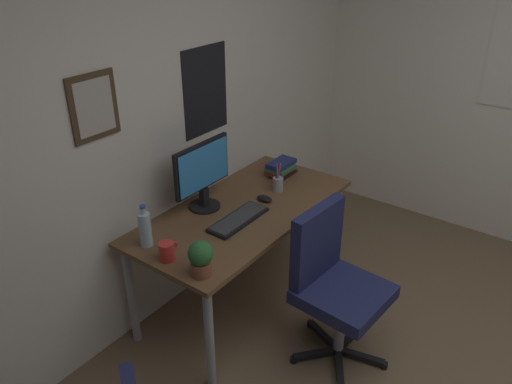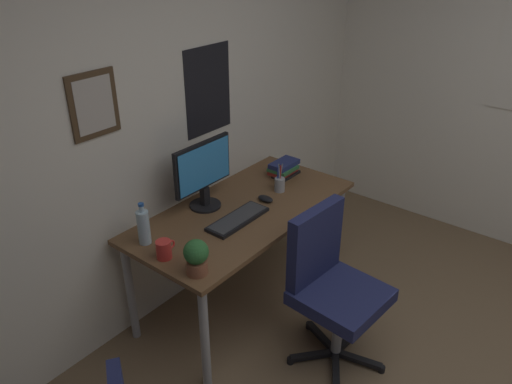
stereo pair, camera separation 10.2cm
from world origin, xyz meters
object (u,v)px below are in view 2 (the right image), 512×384
Objects in this scene: water_bottle at (144,227)px; pen_cup at (280,184)px; computer_mouse at (266,199)px; potted_plant at (196,256)px; keyboard at (238,219)px; monitor at (203,172)px; book_stack_left at (284,168)px; coffee_mug_near at (164,249)px; office_chair at (330,281)px.

pen_cup is at bearing -12.71° from water_bottle.
potted_plant is at bearing -166.89° from computer_mouse.
computer_mouse is (0.30, 0.02, 0.01)m from keyboard.
monitor is 2.08× the size of book_stack_left.
monitor is 0.71m from potted_plant.
water_bottle reaches higher than coffee_mug_near.
computer_mouse is 0.56× the size of potted_plant.
monitor is 1.07× the size of keyboard.
office_chair is at bearing -83.23° from keyboard.
water_bottle is 1.29× the size of potted_plant.
water_bottle is at bearing 167.29° from pen_cup.
computer_mouse is 0.50× the size of book_stack_left.
monitor reaches higher than book_stack_left.
monitor is (-0.06, 0.90, 0.44)m from office_chair.
book_stack_left is (0.68, -0.13, -0.18)m from monitor.
coffee_mug_near reaches higher than keyboard.
pen_cup reaches higher than book_stack_left.
pen_cup is at bearing -1.52° from coffee_mug_near.
coffee_mug_near reaches higher than computer_mouse.
water_bottle is at bearing 175.07° from book_stack_left.
book_stack_left is (0.38, 0.13, 0.04)m from computer_mouse.
keyboard is at bearing 18.23° from potted_plant.
computer_mouse is at bearing -161.14° from book_stack_left.
water_bottle is at bearing 153.39° from keyboard.
monitor is 0.56m from pen_cup.
water_bottle is (-0.51, -0.03, -0.13)m from monitor.
keyboard is 1.94× the size of book_stack_left.
monitor reaches higher than pen_cup.
keyboard is 0.54m from coffee_mug_near.
office_chair is 4.75× the size of pen_cup.
coffee_mug_near is 0.61× the size of pen_cup.
office_chair is 7.84× the size of coffee_mug_near.
potted_plant is at bearing -165.03° from book_stack_left.
office_chair is at bearing -121.46° from pen_cup.
keyboard is (-0.07, 0.62, 0.21)m from office_chair.
pen_cup is at bearing 58.54° from office_chair.
potted_plant is (-0.60, 0.45, 0.30)m from office_chair.
coffee_mug_near is (-0.84, 0.04, 0.03)m from computer_mouse.
monitor reaches higher than computer_mouse.
potted_plant is (0.01, -0.23, 0.05)m from coffee_mug_near.
keyboard is 0.30m from computer_mouse.
computer_mouse is at bearing -42.09° from monitor.
office_chair is 0.81m from potted_plant.
keyboard is at bearing -26.61° from water_bottle.
water_bottle is 1.14× the size of book_stack_left.
office_chair is at bearing -128.40° from book_stack_left.
book_stack_left reaches higher than keyboard.
monitor is at bearing 88.20° from keyboard.
water_bottle is at bearing 163.80° from computer_mouse.
pen_cup is at bearing 4.43° from computer_mouse.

